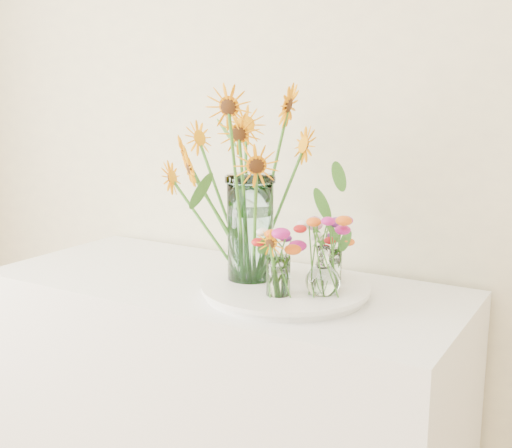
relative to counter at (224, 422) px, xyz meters
name	(u,v)px	position (x,y,z in m)	size (l,w,h in m)	color
counter	(224,422)	(0.00, 0.00, 0.00)	(1.40, 0.60, 0.90)	white
tray	(286,291)	(0.22, -0.02, 0.46)	(0.44, 0.44, 0.03)	white
mason_jar	(250,228)	(0.11, -0.02, 0.62)	(0.13, 0.13, 0.30)	#AADBDD
sunflower_bouquet	(250,183)	(0.11, -0.02, 0.75)	(0.78, 0.78, 0.55)	#F89505
small_vase_a	(278,277)	(0.25, -0.11, 0.53)	(0.06, 0.06, 0.11)	white
wildflower_posy_a	(278,260)	(0.25, -0.11, 0.57)	(0.17, 0.17, 0.20)	orange
small_vase_b	(323,271)	(0.34, -0.04, 0.54)	(0.09, 0.09, 0.13)	white
wildflower_posy_b	(323,254)	(0.34, -0.04, 0.59)	(0.20, 0.20, 0.22)	orange
small_vase_c	(331,266)	(0.32, 0.06, 0.52)	(0.06, 0.06, 0.10)	white
wildflower_posy_c	(332,251)	(0.32, 0.06, 0.57)	(0.18, 0.18, 0.19)	orange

